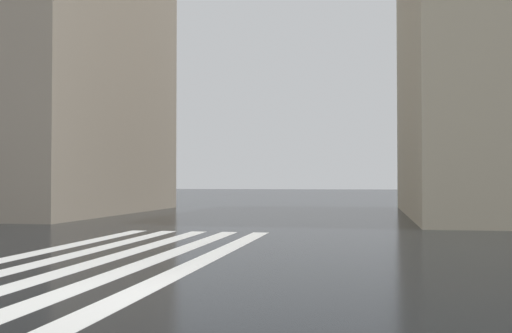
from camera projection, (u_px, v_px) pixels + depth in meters
The scene contains 2 objects.
ground_plane at pixel (135, 295), 8.53m from camera, with size 220.00×220.00×0.00m, color black.
zebra_crossing at pixel (115, 257), 12.84m from camera, with size 13.00×4.50×0.01m.
Camera 1 is at (-8.11, -3.26, 1.61)m, focal length 42.45 mm.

